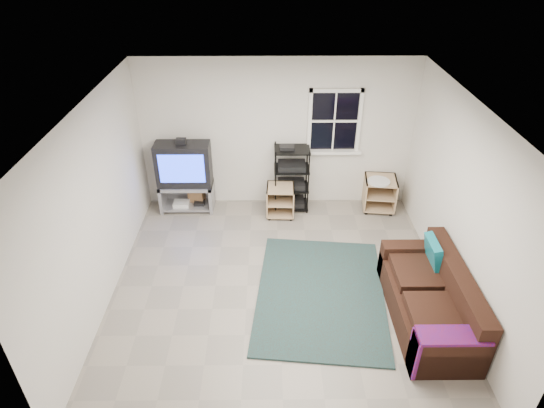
{
  "coord_description": "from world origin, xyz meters",
  "views": [
    {
      "loc": [
        -0.14,
        -4.81,
        4.37
      ],
      "look_at": [
        -0.1,
        0.4,
        1.11
      ],
      "focal_mm": 30.0,
      "sensor_mm": 36.0,
      "label": 1
    }
  ],
  "objects_px": {
    "side_table_right": "(379,191)",
    "sofa": "(431,301)",
    "av_rack": "(291,182)",
    "side_table_left": "(280,199)",
    "tv_unit": "(185,171)"
  },
  "relations": [
    {
      "from": "av_rack",
      "to": "side_table_right",
      "type": "bearing_deg",
      "value": -0.91
    },
    {
      "from": "sofa",
      "to": "side_table_right",
      "type": "bearing_deg",
      "value": 92.04
    },
    {
      "from": "side_table_right",
      "to": "sofa",
      "type": "distance_m",
      "value": 2.68
    },
    {
      "from": "side_table_left",
      "to": "side_table_right",
      "type": "xyz_separation_m",
      "value": [
        1.74,
        0.17,
        0.05
      ]
    },
    {
      "from": "tv_unit",
      "to": "side_table_right",
      "type": "xyz_separation_m",
      "value": [
        3.37,
        -0.01,
        -0.39
      ]
    },
    {
      "from": "side_table_left",
      "to": "sofa",
      "type": "height_order",
      "value": "sofa"
    },
    {
      "from": "tv_unit",
      "to": "side_table_right",
      "type": "height_order",
      "value": "tv_unit"
    },
    {
      "from": "tv_unit",
      "to": "av_rack",
      "type": "bearing_deg",
      "value": 0.49
    },
    {
      "from": "side_table_right",
      "to": "side_table_left",
      "type": "bearing_deg",
      "value": -174.39
    },
    {
      "from": "av_rack",
      "to": "side_table_left",
      "type": "bearing_deg",
      "value": -134.4
    },
    {
      "from": "side_table_right",
      "to": "sofa",
      "type": "height_order",
      "value": "sofa"
    },
    {
      "from": "side_table_right",
      "to": "sofa",
      "type": "bearing_deg",
      "value": -87.96
    },
    {
      "from": "av_rack",
      "to": "side_table_right",
      "type": "distance_m",
      "value": 1.55
    },
    {
      "from": "side_table_left",
      "to": "sofa",
      "type": "relative_size",
      "value": 0.29
    },
    {
      "from": "side_table_left",
      "to": "side_table_right",
      "type": "relative_size",
      "value": 0.89
    }
  ]
}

